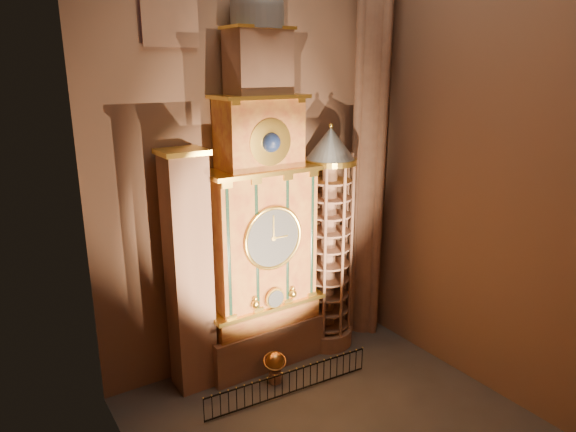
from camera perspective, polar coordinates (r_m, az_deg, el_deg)
floor at (r=21.58m, az=4.41°, el=-21.48°), size 14.00×14.00×0.00m
wall_back at (r=22.23m, az=-4.56°, el=10.52°), size 22.00×0.00×22.00m
wall_left at (r=14.06m, az=-18.00°, el=6.51°), size 0.00×22.00×22.00m
wall_right at (r=22.24m, az=19.73°, el=9.64°), size 0.00×22.00×22.00m
astronomical_clock at (r=22.19m, az=-3.03°, el=-0.86°), size 5.60×2.41×16.70m
portrait_tower at (r=21.32m, az=-10.95°, el=-6.24°), size 1.80×1.60×10.20m
stair_turret at (r=24.28m, az=4.50°, el=-2.87°), size 2.50×2.50×10.80m
gothic_pier at (r=24.96m, az=9.19°, el=10.98°), size 2.04×2.04×22.00m
celestial_globe at (r=23.01m, az=-1.47°, el=-16.16°), size 1.26×1.23×1.45m
iron_railing at (r=22.41m, az=0.16°, el=-18.04°), size 7.47×0.59×1.06m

